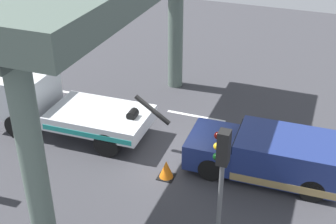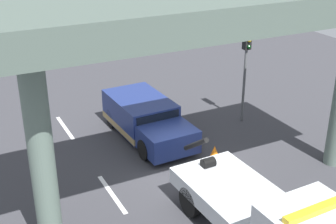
{
  "view_description": "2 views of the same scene",
  "coord_description": "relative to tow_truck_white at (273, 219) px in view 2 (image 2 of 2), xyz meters",
  "views": [
    {
      "loc": [
        -4.98,
        13.61,
        10.02
      ],
      "look_at": [
        0.37,
        -0.53,
        1.43
      ],
      "focal_mm": 49.62,
      "sensor_mm": 36.0,
      "label": 1
    },
    {
      "loc": [
        13.05,
        -7.45,
        9.18
      ],
      "look_at": [
        -1.48,
        -0.01,
        1.97
      ],
      "focal_mm": 49.45,
      "sensor_mm": 36.0,
      "label": 2
    }
  ],
  "objects": [
    {
      "name": "ground_plane",
      "position": [
        -4.93,
        -0.02,
        -1.25
      ],
      "size": [
        60.0,
        40.0,
        0.1
      ],
      "primitive_type": "cube",
      "color": "#38383D"
    },
    {
      "name": "lane_stripe_west",
      "position": [
        -10.93,
        -3.0,
        -1.2
      ],
      "size": [
        2.6,
        0.16,
        0.01
      ],
      "primitive_type": "cube",
      "color": "silver",
      "rests_on": "ground"
    },
    {
      "name": "lane_stripe_mid",
      "position": [
        -4.93,
        -3.0,
        -1.2
      ],
      "size": [
        2.6,
        0.16,
        0.01
      ],
      "primitive_type": "cube",
      "color": "silver",
      "rests_on": "ground"
    },
    {
      "name": "tow_truck_white",
      "position": [
        0.0,
        0.0,
        0.0
      ],
      "size": [
        7.28,
        2.56,
        2.46
      ],
      "color": "silver",
      "rests_on": "ground"
    },
    {
      "name": "towed_van_green",
      "position": [
        -8.55,
        -0.03,
        -0.42
      ],
      "size": [
        5.25,
        2.34,
        1.58
      ],
      "color": "navy",
      "rests_on": "ground"
    },
    {
      "name": "overpass_structure",
      "position": [
        -3.04,
        -0.02,
        4.87
      ],
      "size": [
        3.6,
        13.06,
        6.95
      ],
      "color": "#596B60",
      "rests_on": "ground"
    },
    {
      "name": "traffic_light_near",
      "position": [
        -7.91,
        4.65,
        1.97
      ],
      "size": [
        0.39,
        0.32,
        4.36
      ],
      "color": "#515456",
      "rests_on": "ground"
    },
    {
      "name": "traffic_cone_orange",
      "position": [
        -5.25,
        1.43,
        -0.88
      ],
      "size": [
        0.57,
        0.57,
        0.68
      ],
      "color": "orange",
      "rests_on": "ground"
    }
  ]
}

